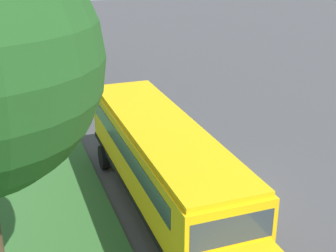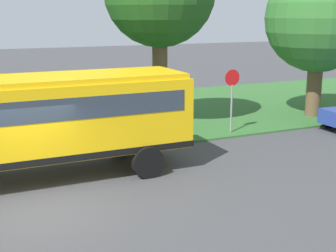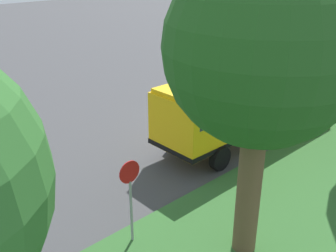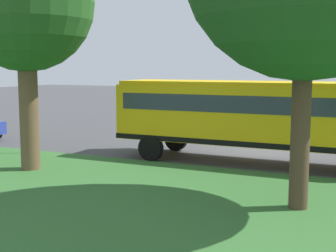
# 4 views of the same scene
# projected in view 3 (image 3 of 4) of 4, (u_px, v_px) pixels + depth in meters

# --- Properties ---
(ground_plane) EXTENTS (120.00, 120.00, 0.00)m
(ground_plane) POSITION_uv_depth(u_px,v_px,m) (210.00, 121.00, 20.31)
(ground_plane) COLOR #424244
(school_bus) EXTENTS (2.84, 12.42, 3.16)m
(school_bus) POSITION_uv_depth(u_px,v_px,m) (256.00, 95.00, 18.31)
(school_bus) COLOR yellow
(school_bus) RESTS_ON ground
(oak_tree_roadside_mid) EXTENTS (4.77, 4.77, 8.31)m
(oak_tree_roadside_mid) POSITION_uv_depth(u_px,v_px,m) (269.00, 47.00, 9.11)
(oak_tree_roadside_mid) COLOR brown
(oak_tree_roadside_mid) RESTS_ON ground
(stop_sign) EXTENTS (0.08, 0.68, 2.74)m
(stop_sign) POSITION_uv_depth(u_px,v_px,m) (130.00, 192.00, 11.12)
(stop_sign) COLOR gray
(stop_sign) RESTS_ON ground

